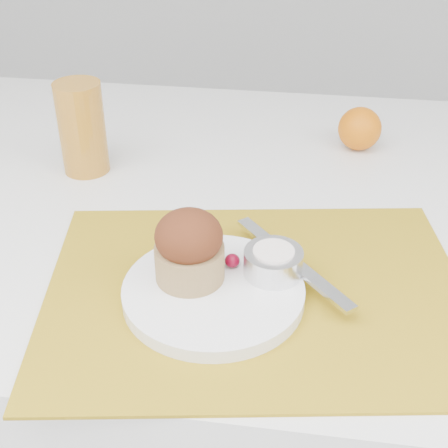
# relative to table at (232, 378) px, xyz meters

# --- Properties ---
(table) EXTENTS (1.20, 0.80, 0.75)m
(table) POSITION_rel_table_xyz_m (0.00, 0.00, 0.00)
(table) COLOR white
(table) RESTS_ON ground
(placemat) EXTENTS (0.52, 0.42, 0.00)m
(placemat) POSITION_rel_table_xyz_m (0.05, -0.22, 0.38)
(placemat) COLOR #AD8818
(placemat) RESTS_ON table
(plate) EXTENTS (0.24, 0.24, 0.02)m
(plate) POSITION_rel_table_xyz_m (0.01, -0.24, 0.39)
(plate) COLOR white
(plate) RESTS_ON placemat
(ramekin) EXTENTS (0.08, 0.08, 0.03)m
(ramekin) POSITION_rel_table_xyz_m (0.07, -0.20, 0.41)
(ramekin) COLOR silver
(ramekin) RESTS_ON plate
(cream) EXTENTS (0.06, 0.06, 0.01)m
(cream) POSITION_rel_table_xyz_m (0.07, -0.20, 0.42)
(cream) COLOR white
(cream) RESTS_ON ramekin
(raspberry_near) EXTENTS (0.02, 0.02, 0.02)m
(raspberry_near) POSITION_rel_table_xyz_m (0.02, -0.20, 0.40)
(raspberry_near) COLOR #560215
(raspberry_near) RESTS_ON plate
(raspberry_far) EXTENTS (0.02, 0.02, 0.02)m
(raspberry_far) POSITION_rel_table_xyz_m (0.06, -0.19, 0.40)
(raspberry_far) COLOR #62021A
(raspberry_far) RESTS_ON plate
(butter_knife) EXTENTS (0.15, 0.16, 0.01)m
(butter_knife) POSITION_rel_table_xyz_m (0.09, -0.18, 0.40)
(butter_knife) COLOR silver
(butter_knife) RESTS_ON plate
(orange) EXTENTS (0.07, 0.07, 0.07)m
(orange) POSITION_rel_table_xyz_m (0.18, 0.17, 0.41)
(orange) COLOR orange
(orange) RESTS_ON table
(juice_glass) EXTENTS (0.07, 0.07, 0.14)m
(juice_glass) POSITION_rel_table_xyz_m (-0.23, 0.04, 0.44)
(juice_glass) COLOR #BB7A23
(juice_glass) RESTS_ON table
(muffin) EXTENTS (0.10, 0.10, 0.08)m
(muffin) POSITION_rel_table_xyz_m (-0.02, -0.22, 0.44)
(muffin) COLOR tan
(muffin) RESTS_ON plate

